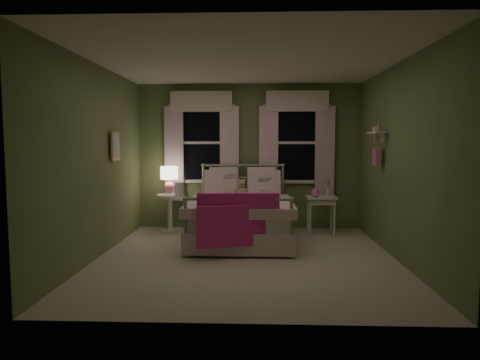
{
  "coord_description": "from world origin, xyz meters",
  "views": [
    {
      "loc": [
        0.13,
        -5.64,
        1.55
      ],
      "look_at": [
        -0.11,
        0.65,
        1.0
      ],
      "focal_mm": 32.0,
      "sensor_mm": 36.0,
      "label": 1
    }
  ],
  "objects_px": {
    "child_left": "(225,179)",
    "table_lamp": "(169,177)",
    "child_right": "(259,182)",
    "bed": "(241,217)",
    "nightstand_left": "(170,208)",
    "teddy_bear": "(241,189)",
    "nightstand_right": "(321,202)"
  },
  "relations": [
    {
      "from": "table_lamp",
      "to": "teddy_bear",
      "type": "bearing_deg",
      "value": -18.84
    },
    {
      "from": "child_left",
      "to": "table_lamp",
      "type": "height_order",
      "value": "child_left"
    },
    {
      "from": "child_right",
      "to": "table_lamp",
      "type": "bearing_deg",
      "value": -3.06
    },
    {
      "from": "child_right",
      "to": "nightstand_right",
      "type": "xyz_separation_m",
      "value": [
        1.06,
        0.13,
        -0.35
      ]
    },
    {
      "from": "bed",
      "to": "child_left",
      "type": "xyz_separation_m",
      "value": [
        -0.28,
        0.42,
        0.56
      ]
    },
    {
      "from": "child_right",
      "to": "bed",
      "type": "bearing_deg",
      "value": 63.42
    },
    {
      "from": "child_left",
      "to": "table_lamp",
      "type": "bearing_deg",
      "value": -34.75
    },
    {
      "from": "bed",
      "to": "child_right",
      "type": "bearing_deg",
      "value": 56.4
    },
    {
      "from": "bed",
      "to": "teddy_bear",
      "type": "distance_m",
      "value": 0.49
    },
    {
      "from": "bed",
      "to": "nightstand_left",
      "type": "height_order",
      "value": "bed"
    },
    {
      "from": "bed",
      "to": "teddy_bear",
      "type": "xyz_separation_m",
      "value": [
        0.0,
        0.26,
        0.41
      ]
    },
    {
      "from": "child_right",
      "to": "teddy_bear",
      "type": "xyz_separation_m",
      "value": [
        -0.28,
        -0.16,
        -0.11
      ]
    },
    {
      "from": "bed",
      "to": "table_lamp",
      "type": "xyz_separation_m",
      "value": [
        -1.27,
        0.7,
        0.57
      ]
    },
    {
      "from": "teddy_bear",
      "to": "table_lamp",
      "type": "distance_m",
      "value": 1.35
    },
    {
      "from": "bed",
      "to": "nightstand_left",
      "type": "bearing_deg",
      "value": 151.27
    },
    {
      "from": "nightstand_left",
      "to": "nightstand_right",
      "type": "relative_size",
      "value": 1.02
    },
    {
      "from": "teddy_bear",
      "to": "table_lamp",
      "type": "relative_size",
      "value": 0.65
    },
    {
      "from": "child_right",
      "to": "teddy_bear",
      "type": "bearing_deg",
      "value": 36.51
    },
    {
      "from": "child_left",
      "to": "teddy_bear",
      "type": "distance_m",
      "value": 0.36
    },
    {
      "from": "child_left",
      "to": "teddy_bear",
      "type": "xyz_separation_m",
      "value": [
        0.28,
        -0.16,
        -0.15
      ]
    },
    {
      "from": "bed",
      "to": "teddy_bear",
      "type": "relative_size",
      "value": 6.61
    },
    {
      "from": "child_left",
      "to": "table_lamp",
      "type": "xyz_separation_m",
      "value": [
        -0.99,
        0.28,
        0.01
      ]
    },
    {
      "from": "child_right",
      "to": "table_lamp",
      "type": "height_order",
      "value": "child_right"
    },
    {
      "from": "bed",
      "to": "table_lamp",
      "type": "height_order",
      "value": "bed"
    },
    {
      "from": "child_left",
      "to": "teddy_bear",
      "type": "height_order",
      "value": "child_left"
    },
    {
      "from": "teddy_bear",
      "to": "nightstand_left",
      "type": "xyz_separation_m",
      "value": [
        -1.27,
        0.43,
        -0.37
      ]
    },
    {
      "from": "child_left",
      "to": "nightstand_right",
      "type": "bearing_deg",
      "value": 165.42
    },
    {
      "from": "child_left",
      "to": "nightstand_left",
      "type": "relative_size",
      "value": 1.16
    },
    {
      "from": "table_lamp",
      "to": "nightstand_right",
      "type": "relative_size",
      "value": 0.73
    },
    {
      "from": "child_right",
      "to": "nightstand_left",
      "type": "distance_m",
      "value": 1.65
    },
    {
      "from": "teddy_bear",
      "to": "nightstand_left",
      "type": "bearing_deg",
      "value": 161.16
    },
    {
      "from": "teddy_bear",
      "to": "table_lamp",
      "type": "height_order",
      "value": "table_lamp"
    }
  ]
}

